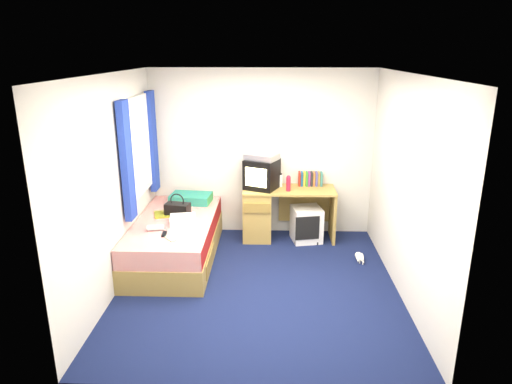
{
  "coord_description": "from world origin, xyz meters",
  "views": [
    {
      "loc": [
        0.14,
        -4.76,
        2.63
      ],
      "look_at": [
        -0.05,
        0.7,
        0.92
      ],
      "focal_mm": 32.0,
      "sensor_mm": 36.0,
      "label": 1
    }
  ],
  "objects_px": {
    "handbag": "(178,209)",
    "white_heels": "(360,259)",
    "pillow": "(191,198)",
    "colour_swatch_fan": "(169,238)",
    "storage_cube": "(306,224)",
    "pink_water_bottle": "(288,184)",
    "aerosol_can": "(281,181)",
    "magazine": "(163,214)",
    "crt_tv": "(262,174)",
    "desk": "(270,211)",
    "water_bottle": "(156,228)",
    "bed": "(176,239)",
    "towel": "(183,220)",
    "vcr": "(262,157)",
    "picture_frame": "(322,180)",
    "remote_control": "(164,234)"
  },
  "relations": [
    {
      "from": "desk",
      "to": "colour_swatch_fan",
      "type": "xyz_separation_m",
      "value": [
        -1.16,
        -1.36,
        0.14
      ]
    },
    {
      "from": "water_bottle",
      "to": "colour_swatch_fan",
      "type": "distance_m",
      "value": 0.33
    },
    {
      "from": "desk",
      "to": "white_heels",
      "type": "bearing_deg",
      "value": -33.43
    },
    {
      "from": "storage_cube",
      "to": "picture_frame",
      "type": "bearing_deg",
      "value": 39.85
    },
    {
      "from": "crt_tv",
      "to": "aerosol_can",
      "type": "xyz_separation_m",
      "value": [
        0.27,
        0.09,
        -0.12
      ]
    },
    {
      "from": "handbag",
      "to": "pink_water_bottle",
      "type": "bearing_deg",
      "value": 28.32
    },
    {
      "from": "colour_swatch_fan",
      "to": "pink_water_bottle",
      "type": "bearing_deg",
      "value": 41.53
    },
    {
      "from": "aerosol_can",
      "to": "white_heels",
      "type": "bearing_deg",
      "value": -40.23
    },
    {
      "from": "pillow",
      "to": "picture_frame",
      "type": "xyz_separation_m",
      "value": [
        1.88,
        0.23,
        0.22
      ]
    },
    {
      "from": "handbag",
      "to": "white_heels",
      "type": "xyz_separation_m",
      "value": [
        2.4,
        -0.22,
        -0.59
      ]
    },
    {
      "from": "aerosol_can",
      "to": "remote_control",
      "type": "distance_m",
      "value": 1.95
    },
    {
      "from": "storage_cube",
      "to": "pink_water_bottle",
      "type": "xyz_separation_m",
      "value": [
        -0.27,
        -0.02,
        0.6
      ]
    },
    {
      "from": "picture_frame",
      "to": "aerosol_can",
      "type": "bearing_deg",
      "value": -157.16
    },
    {
      "from": "desk",
      "to": "crt_tv",
      "type": "height_order",
      "value": "crt_tv"
    },
    {
      "from": "pillow",
      "to": "colour_swatch_fan",
      "type": "bearing_deg",
      "value": -91.23
    },
    {
      "from": "pink_water_bottle",
      "to": "towel",
      "type": "distance_m",
      "value": 1.57
    },
    {
      "from": "crt_tv",
      "to": "colour_swatch_fan",
      "type": "height_order",
      "value": "crt_tv"
    },
    {
      "from": "vcr",
      "to": "handbag",
      "type": "xyz_separation_m",
      "value": [
        -1.1,
        -0.56,
        -0.58
      ]
    },
    {
      "from": "storage_cube",
      "to": "bed",
      "type": "bearing_deg",
      "value": -171.24
    },
    {
      "from": "white_heels",
      "to": "colour_swatch_fan",
      "type": "bearing_deg",
      "value": -165.99
    },
    {
      "from": "bed",
      "to": "magazine",
      "type": "xyz_separation_m",
      "value": [
        -0.2,
        0.17,
        0.28
      ]
    },
    {
      "from": "storage_cube",
      "to": "crt_tv",
      "type": "height_order",
      "value": "crt_tv"
    },
    {
      "from": "aerosol_can",
      "to": "handbag",
      "type": "distance_m",
      "value": 1.53
    },
    {
      "from": "pink_water_bottle",
      "to": "water_bottle",
      "type": "distance_m",
      "value": 1.93
    },
    {
      "from": "pink_water_bottle",
      "to": "aerosol_can",
      "type": "distance_m",
      "value": 0.23
    },
    {
      "from": "pillow",
      "to": "water_bottle",
      "type": "relative_size",
      "value": 2.83
    },
    {
      "from": "bed",
      "to": "crt_tv",
      "type": "bearing_deg",
      "value": 33.69
    },
    {
      "from": "bed",
      "to": "magazine",
      "type": "distance_m",
      "value": 0.38
    },
    {
      "from": "handbag",
      "to": "colour_swatch_fan",
      "type": "xyz_separation_m",
      "value": [
        0.06,
        -0.8,
        -0.08
      ]
    },
    {
      "from": "vcr",
      "to": "aerosol_can",
      "type": "bearing_deg",
      "value": 43.53
    },
    {
      "from": "aerosol_can",
      "to": "pink_water_bottle",
      "type": "bearing_deg",
      "value": -62.98
    },
    {
      "from": "pillow",
      "to": "water_bottle",
      "type": "bearing_deg",
      "value": -102.92
    },
    {
      "from": "water_bottle",
      "to": "crt_tv",
      "type": "bearing_deg",
      "value": 41.57
    },
    {
      "from": "water_bottle",
      "to": "magazine",
      "type": "bearing_deg",
      "value": 94.78
    },
    {
      "from": "picture_frame",
      "to": "towel",
      "type": "height_order",
      "value": "picture_frame"
    },
    {
      "from": "magazine",
      "to": "bed",
      "type": "bearing_deg",
      "value": -40.78
    },
    {
      "from": "towel",
      "to": "picture_frame",
      "type": "bearing_deg",
      "value": 30.6
    },
    {
      "from": "pink_water_bottle",
      "to": "white_heels",
      "type": "relative_size",
      "value": 0.78
    },
    {
      "from": "vcr",
      "to": "water_bottle",
      "type": "xyz_separation_m",
      "value": [
        -1.26,
        -1.12,
        -0.64
      ]
    },
    {
      "from": "aerosol_can",
      "to": "magazine",
      "type": "distance_m",
      "value": 1.73
    },
    {
      "from": "handbag",
      "to": "white_heels",
      "type": "bearing_deg",
      "value": 6.18
    },
    {
      "from": "bed",
      "to": "towel",
      "type": "bearing_deg",
      "value": -48.16
    },
    {
      "from": "pillow",
      "to": "storage_cube",
      "type": "distance_m",
      "value": 1.69
    },
    {
      "from": "bed",
      "to": "aerosol_can",
      "type": "height_order",
      "value": "aerosol_can"
    },
    {
      "from": "bed",
      "to": "white_heels",
      "type": "distance_m",
      "value": 2.42
    },
    {
      "from": "desk",
      "to": "picture_frame",
      "type": "relative_size",
      "value": 9.29
    },
    {
      "from": "bed",
      "to": "magazine",
      "type": "relative_size",
      "value": 7.14
    },
    {
      "from": "desk",
      "to": "towel",
      "type": "bearing_deg",
      "value": -140.43
    },
    {
      "from": "handbag",
      "to": "towel",
      "type": "height_order",
      "value": "handbag"
    },
    {
      "from": "pink_water_bottle",
      "to": "magazine",
      "type": "xyz_separation_m",
      "value": [
        -1.68,
        -0.45,
        -0.3
      ]
    }
  ]
}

